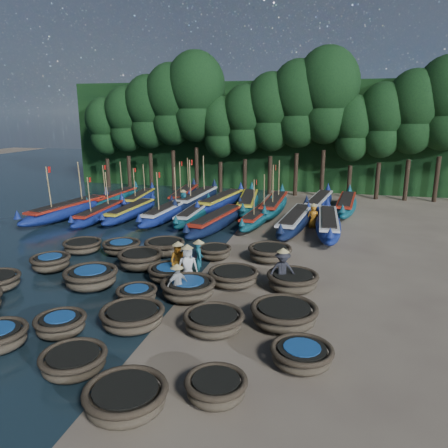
% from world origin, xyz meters
% --- Properties ---
extents(ground, '(120.00, 120.00, 0.00)m').
position_xyz_m(ground, '(0.00, 0.00, 0.00)').
color(ground, '#7F735D').
rests_on(ground, ground).
extents(foliage_wall, '(40.00, 3.00, 10.00)m').
position_xyz_m(foliage_wall, '(0.00, 23.50, 5.00)').
color(foliage_wall, black).
rests_on(foliage_wall, ground).
extents(coracle_2, '(2.14, 2.14, 0.66)m').
position_xyz_m(coracle_2, '(-1.14, -9.22, 0.38)').
color(coracle_2, '#4D4230').
rests_on(coracle_2, ground).
extents(coracle_3, '(2.13, 2.13, 0.72)m').
position_xyz_m(coracle_3, '(1.07, -10.39, 0.41)').
color(coracle_3, '#4D4230').
rests_on(coracle_3, ground).
extents(coracle_4, '(1.94, 1.94, 0.67)m').
position_xyz_m(coracle_4, '(3.11, -9.41, 0.38)').
color(coracle_4, '#4D4230').
rests_on(coracle_4, ground).
extents(coracle_6, '(1.88, 1.88, 0.69)m').
position_xyz_m(coracle_6, '(-2.82, -7.38, 0.40)').
color(coracle_6, '#4D4230').
rests_on(coracle_6, ground).
extents(coracle_7, '(2.28, 2.28, 0.73)m').
position_xyz_m(coracle_7, '(-0.72, -6.31, 0.41)').
color(coracle_7, '#4D4230').
rests_on(coracle_7, ground).
extents(coracle_8, '(2.52, 2.52, 0.69)m').
position_xyz_m(coracle_8, '(2.07, -5.90, 0.39)').
color(coracle_8, '#4D4230').
rests_on(coracle_8, ground).
extents(coracle_9, '(2.29, 2.29, 0.64)m').
position_xyz_m(coracle_9, '(5.13, -7.26, 0.37)').
color(coracle_9, '#4D4230').
rests_on(coracle_9, ground).
extents(coracle_11, '(2.59, 2.59, 0.85)m').
position_xyz_m(coracle_11, '(-3.97, -3.52, 0.49)').
color(coracle_11, '#4D4230').
rests_on(coracle_11, ground).
extents(coracle_12, '(1.87, 1.87, 0.63)m').
position_xyz_m(coracle_12, '(-1.45, -4.42, 0.37)').
color(coracle_12, '#4D4230').
rests_on(coracle_12, ground).
extents(coracle_13, '(2.72, 2.72, 0.79)m').
position_xyz_m(coracle_13, '(0.36, -3.56, 0.46)').
color(coracle_13, '#4D4230').
rests_on(coracle_13, ground).
extents(coracle_14, '(2.73, 2.73, 0.79)m').
position_xyz_m(coracle_14, '(4.33, -4.92, 0.45)').
color(coracle_14, '#4D4230').
rests_on(coracle_14, ground).
extents(coracle_15, '(1.95, 1.95, 0.74)m').
position_xyz_m(coracle_15, '(-6.91, -2.14, 0.43)').
color(coracle_15, '#4D4230').
rests_on(coracle_15, ground).
extents(coracle_16, '(2.52, 2.52, 0.85)m').
position_xyz_m(coracle_16, '(-2.95, -0.85, 0.49)').
color(coracle_16, '#4D4230').
rests_on(coracle_16, ground).
extents(coracle_17, '(1.98, 1.98, 0.65)m').
position_xyz_m(coracle_17, '(-1.06, -1.89, 0.38)').
color(coracle_17, '#4D4230').
rests_on(coracle_17, ground).
extents(coracle_18, '(2.67, 2.67, 0.71)m').
position_xyz_m(coracle_18, '(1.79, -1.76, 0.41)').
color(coracle_18, '#4D4230').
rests_on(coracle_18, ground).
extents(coracle_19, '(2.36, 2.36, 0.77)m').
position_xyz_m(coracle_19, '(4.30, -1.67, 0.44)').
color(coracle_19, '#4D4230').
rests_on(coracle_19, ground).
extents(coracle_20, '(2.09, 2.09, 0.66)m').
position_xyz_m(coracle_20, '(-6.98, 0.67, 0.38)').
color(coracle_20, '#4D4230').
rests_on(coracle_20, ground).
extents(coracle_21, '(2.24, 2.24, 0.67)m').
position_xyz_m(coracle_21, '(-4.89, 1.01, 0.39)').
color(coracle_21, '#4D4230').
rests_on(coracle_21, ground).
extents(coracle_22, '(2.34, 2.34, 0.82)m').
position_xyz_m(coracle_22, '(-2.59, 1.32, 0.47)').
color(coracle_22, '#4D4230').
rests_on(coracle_22, ground).
extents(coracle_23, '(1.73, 1.73, 0.67)m').
position_xyz_m(coracle_23, '(0.07, 1.42, 0.38)').
color(coracle_23, '#4D4230').
rests_on(coracle_23, ground).
extents(coracle_24, '(2.45, 2.45, 0.78)m').
position_xyz_m(coracle_24, '(2.84, 1.79, 0.44)').
color(coracle_24, '#4D4230').
rests_on(coracle_24, ground).
extents(long_boat_0, '(2.92, 8.93, 3.84)m').
position_xyz_m(long_boat_0, '(-12.21, 7.32, 0.61)').
color(long_boat_0, navy).
rests_on(long_boat_0, ground).
extents(long_boat_1, '(1.62, 7.54, 3.21)m').
position_xyz_m(long_boat_1, '(-9.74, 7.29, 0.51)').
color(long_boat_1, navy).
rests_on(long_boat_1, ground).
extents(long_boat_2, '(1.63, 7.55, 1.33)m').
position_xyz_m(long_boat_2, '(-7.94, 8.34, 0.51)').
color(long_boat_2, navy).
rests_on(long_boat_2, ground).
extents(long_boat_3, '(1.99, 8.30, 3.53)m').
position_xyz_m(long_boat_3, '(-5.27, 8.54, 0.56)').
color(long_boat_3, navy).
rests_on(long_boat_3, ground).
extents(long_boat_4, '(1.36, 7.58, 1.33)m').
position_xyz_m(long_boat_4, '(-3.40, 8.71, 0.51)').
color(long_boat_4, '#10535C').
rests_on(long_boat_4, ground).
extents(long_boat_5, '(2.79, 8.40, 1.50)m').
position_xyz_m(long_boat_5, '(-1.33, 6.97, 0.57)').
color(long_boat_5, '#0D1D32').
rests_on(long_boat_5, ground).
extents(long_boat_6, '(2.03, 7.51, 3.20)m').
position_xyz_m(long_boat_6, '(0.98, 8.99, 0.51)').
color(long_boat_6, '#10535C').
rests_on(long_boat_6, ground).
extents(long_boat_7, '(2.38, 8.65, 1.53)m').
position_xyz_m(long_boat_7, '(3.50, 8.13, 0.58)').
color(long_boat_7, '#0D1D32').
rests_on(long_boat_7, ground).
extents(long_boat_8, '(1.86, 8.70, 1.53)m').
position_xyz_m(long_boat_8, '(5.54, 7.89, 0.58)').
color(long_boat_8, navy).
rests_on(long_boat_8, ground).
extents(long_boat_9, '(1.71, 7.84, 3.33)m').
position_xyz_m(long_boat_9, '(-11.42, 12.52, 0.53)').
color(long_boat_9, '#10535C').
rests_on(long_boat_9, ground).
extents(long_boat_10, '(2.08, 7.29, 3.12)m').
position_xyz_m(long_boat_10, '(-9.40, 12.97, 0.49)').
color(long_boat_10, navy).
rests_on(long_boat_10, ground).
extents(long_boat_11, '(2.33, 8.29, 3.54)m').
position_xyz_m(long_boat_11, '(-6.22, 14.67, 0.56)').
color(long_boat_11, '#0D1D32').
rests_on(long_boat_11, ground).
extents(long_boat_12, '(2.06, 9.09, 3.86)m').
position_xyz_m(long_boat_12, '(-4.66, 13.32, 0.61)').
color(long_boat_12, '#0D1D32').
rests_on(long_boat_12, ground).
extents(long_boat_13, '(2.84, 8.58, 1.53)m').
position_xyz_m(long_boat_13, '(-2.59, 13.00, 0.58)').
color(long_boat_13, navy).
rests_on(long_boat_13, ground).
extents(long_boat_14, '(2.53, 8.81, 1.56)m').
position_xyz_m(long_boat_14, '(-0.52, 12.99, 0.59)').
color(long_boat_14, '#10535C').
rests_on(long_boat_14, ground).
extents(long_boat_15, '(1.67, 8.81, 3.74)m').
position_xyz_m(long_boat_15, '(1.55, 12.65, 0.59)').
color(long_boat_15, '#10535C').
rests_on(long_boat_15, ground).
extents(long_boat_16, '(2.60, 8.36, 1.49)m').
position_xyz_m(long_boat_16, '(4.72, 14.47, 0.57)').
color(long_boat_16, navy).
rests_on(long_boat_16, ground).
extents(long_boat_17, '(2.14, 8.50, 1.50)m').
position_xyz_m(long_boat_17, '(6.70, 14.18, 0.57)').
color(long_boat_17, '#10535C').
rests_on(long_boat_17, ground).
extents(fisherman_0, '(1.01, 0.84, 1.96)m').
position_xyz_m(fisherman_0, '(-0.10, -2.24, 0.93)').
color(fisherman_0, beige).
rests_on(fisherman_0, ground).
extents(fisherman_1, '(0.60, 0.70, 1.83)m').
position_xyz_m(fisherman_1, '(0.01, -1.01, 0.92)').
color(fisherman_1, '#1A5E6F').
rests_on(fisherman_1, ground).
extents(fisherman_2, '(0.91, 0.76, 1.91)m').
position_xyz_m(fisherman_2, '(-0.69, -1.76, 0.90)').
color(fisherman_2, '#C4751A').
rests_on(fisherman_2, ground).
extents(fisherman_3, '(1.30, 1.00, 1.98)m').
position_xyz_m(fisherman_3, '(3.89, -1.82, 0.93)').
color(fisherman_3, black).
rests_on(fisherman_3, ground).
extents(fisherman_4, '(0.86, 0.91, 1.71)m').
position_xyz_m(fisherman_4, '(0.08, -3.99, 0.83)').
color(fisherman_4, beige).
rests_on(fisherman_4, ground).
extents(fisherman_5, '(0.52, 1.55, 1.87)m').
position_xyz_m(fisherman_5, '(-4.90, 10.85, 0.87)').
color(fisherman_5, '#1A5E6F').
rests_on(fisherman_5, ground).
extents(fisherman_6, '(0.80, 0.58, 1.72)m').
position_xyz_m(fisherman_6, '(4.57, 8.90, 0.83)').
color(fisherman_6, '#C4751A').
rests_on(fisherman_6, ground).
extents(tree_0, '(3.68, 3.68, 8.68)m').
position_xyz_m(tree_0, '(-16.00, 20.00, 5.97)').
color(tree_0, black).
rests_on(tree_0, ground).
extents(tree_1, '(4.09, 4.09, 9.65)m').
position_xyz_m(tree_1, '(-13.70, 20.00, 6.65)').
color(tree_1, black).
rests_on(tree_1, ground).
extents(tree_2, '(4.51, 4.51, 10.63)m').
position_xyz_m(tree_2, '(-11.40, 20.00, 7.32)').
color(tree_2, black).
rests_on(tree_2, ground).
extents(tree_3, '(4.92, 4.92, 11.60)m').
position_xyz_m(tree_3, '(-9.10, 20.00, 8.00)').
color(tree_3, black).
rests_on(tree_3, ground).
extents(tree_4, '(5.34, 5.34, 12.58)m').
position_xyz_m(tree_4, '(-6.80, 20.00, 8.67)').
color(tree_4, black).
rests_on(tree_4, ground).
extents(tree_5, '(3.68, 3.68, 8.68)m').
position_xyz_m(tree_5, '(-4.50, 20.00, 5.97)').
color(tree_5, black).
rests_on(tree_5, ground).
extents(tree_6, '(4.09, 4.09, 9.65)m').
position_xyz_m(tree_6, '(-2.20, 20.00, 6.65)').
color(tree_6, black).
rests_on(tree_6, ground).
extents(tree_7, '(4.51, 4.51, 10.63)m').
position_xyz_m(tree_7, '(0.10, 20.00, 7.32)').
color(tree_7, black).
rests_on(tree_7, ground).
extents(tree_8, '(4.92, 4.92, 11.60)m').
position_xyz_m(tree_8, '(2.40, 20.00, 8.00)').
color(tree_8, black).
rests_on(tree_8, ground).
extents(tree_9, '(5.34, 5.34, 12.58)m').
position_xyz_m(tree_9, '(4.70, 20.00, 8.67)').
color(tree_9, black).
rests_on(tree_9, ground).
extents(tree_10, '(3.68, 3.68, 8.68)m').
position_xyz_m(tree_10, '(7.00, 20.00, 5.97)').
color(tree_10, black).
rests_on(tree_10, ground).
extents(tree_11, '(4.09, 4.09, 9.65)m').
position_xyz_m(tree_11, '(9.30, 20.00, 6.65)').
color(tree_11, black).
rests_on(tree_11, ground).
extents(tree_12, '(4.51, 4.51, 10.63)m').
position_xyz_m(tree_12, '(11.60, 20.00, 7.32)').
color(tree_12, black).
rests_on(tree_12, ground).
extents(tree_13, '(4.92, 4.92, 11.60)m').
position_xyz_m(tree_13, '(13.90, 20.00, 8.00)').
color(tree_13, black).
rests_on(tree_13, ground).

